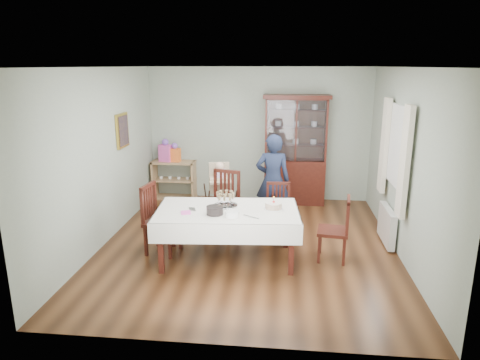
# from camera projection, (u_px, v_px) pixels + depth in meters

# --- Properties ---
(floor) EXTENTS (5.00, 5.00, 0.00)m
(floor) POSITION_uv_depth(u_px,v_px,m) (248.00, 245.00, 6.70)
(floor) COLOR #593319
(floor) RESTS_ON ground
(room_shell) EXTENTS (5.00, 5.00, 5.00)m
(room_shell) POSITION_uv_depth(u_px,v_px,m) (251.00, 132.00, 6.77)
(room_shell) COLOR #9EAA99
(room_shell) RESTS_ON floor
(dining_table) EXTENTS (2.08, 1.30, 0.76)m
(dining_table) POSITION_uv_depth(u_px,v_px,m) (228.00, 234.00, 6.11)
(dining_table) COLOR #411910
(dining_table) RESTS_ON floor
(china_cabinet) EXTENTS (1.30, 0.48, 2.18)m
(china_cabinet) POSITION_uv_depth(u_px,v_px,m) (295.00, 148.00, 8.50)
(china_cabinet) COLOR #411910
(china_cabinet) RESTS_ON floor
(sideboard) EXTENTS (0.90, 0.38, 0.80)m
(sideboard) POSITION_uv_depth(u_px,v_px,m) (174.00, 180.00, 8.96)
(sideboard) COLOR tan
(sideboard) RESTS_ON floor
(picture_frame) EXTENTS (0.04, 0.48, 0.58)m
(picture_frame) POSITION_uv_depth(u_px,v_px,m) (122.00, 131.00, 7.26)
(picture_frame) COLOR gold
(picture_frame) RESTS_ON room_shell
(window) EXTENTS (0.04, 1.02, 1.22)m
(window) POSITION_uv_depth(u_px,v_px,m) (398.00, 147.00, 6.37)
(window) COLOR white
(window) RESTS_ON room_shell
(curtain_left) EXTENTS (0.07, 0.30, 1.55)m
(curtain_left) POSITION_uv_depth(u_px,v_px,m) (405.00, 162.00, 5.80)
(curtain_left) COLOR silver
(curtain_left) RESTS_ON room_shell
(curtain_right) EXTENTS (0.07, 0.30, 1.55)m
(curtain_right) POSITION_uv_depth(u_px,v_px,m) (384.00, 146.00, 6.99)
(curtain_right) COLOR silver
(curtain_right) RESTS_ON room_shell
(radiator) EXTENTS (0.10, 0.80, 0.55)m
(radiator) POSITION_uv_depth(u_px,v_px,m) (387.00, 225.00, 6.70)
(radiator) COLOR white
(radiator) RESTS_ON floor
(chair_far_left) EXTENTS (0.59, 0.59, 1.07)m
(chair_far_left) POSITION_uv_depth(u_px,v_px,m) (222.00, 217.00, 6.98)
(chair_far_left) COLOR #411910
(chair_far_left) RESTS_ON floor
(chair_far_right) EXTENTS (0.42, 0.42, 0.90)m
(chair_far_right) POSITION_uv_depth(u_px,v_px,m) (278.00, 222.00, 6.91)
(chair_far_right) COLOR #411910
(chair_far_right) RESTS_ON floor
(chair_end_left) EXTENTS (0.54, 0.54, 1.04)m
(chair_end_left) POSITION_uv_depth(u_px,v_px,m) (162.00, 233.00, 6.37)
(chair_end_left) COLOR #411910
(chair_end_left) RESTS_ON floor
(chair_end_right) EXTENTS (0.47, 0.47, 0.94)m
(chair_end_right) POSITION_uv_depth(u_px,v_px,m) (334.00, 241.00, 6.14)
(chair_end_right) COLOR #411910
(chair_end_right) RESTS_ON floor
(woman) EXTENTS (0.61, 0.41, 1.61)m
(woman) POSITION_uv_depth(u_px,v_px,m) (273.00, 180.00, 7.37)
(woman) COLOR #161D32
(woman) RESTS_ON floor
(high_chair) EXTENTS (0.59, 0.59, 1.10)m
(high_chair) POSITION_uv_depth(u_px,v_px,m) (220.00, 199.00, 7.61)
(high_chair) COLOR black
(high_chair) RESTS_ON floor
(champagne_tray) EXTENTS (0.35, 0.35, 0.21)m
(champagne_tray) POSITION_uv_depth(u_px,v_px,m) (225.00, 202.00, 6.14)
(champagne_tray) COLOR silver
(champagne_tray) RESTS_ON dining_table
(birthday_cake) EXTENTS (0.27, 0.27, 0.19)m
(birthday_cake) POSITION_uv_depth(u_px,v_px,m) (274.00, 206.00, 6.01)
(birthday_cake) COLOR white
(birthday_cake) RESTS_ON dining_table
(plate_stack_dark) EXTENTS (0.31, 0.31, 0.11)m
(plate_stack_dark) POSITION_uv_depth(u_px,v_px,m) (215.00, 210.00, 5.81)
(plate_stack_dark) COLOR black
(plate_stack_dark) RESTS_ON dining_table
(plate_stack_white) EXTENTS (0.24, 0.24, 0.08)m
(plate_stack_white) POSITION_uv_depth(u_px,v_px,m) (232.00, 214.00, 5.72)
(plate_stack_white) COLOR white
(plate_stack_white) RESTS_ON dining_table
(napkin_stack) EXTENTS (0.16, 0.16, 0.02)m
(napkin_stack) POSITION_uv_depth(u_px,v_px,m) (186.00, 213.00, 5.86)
(napkin_stack) COLOR #E956B6
(napkin_stack) RESTS_ON dining_table
(cutlery) EXTENTS (0.15, 0.18, 0.01)m
(cutlery) POSITION_uv_depth(u_px,v_px,m) (190.00, 209.00, 6.02)
(cutlery) COLOR silver
(cutlery) RESTS_ON dining_table
(cake_knife) EXTENTS (0.23, 0.15, 0.01)m
(cake_knife) POSITION_uv_depth(u_px,v_px,m) (251.00, 217.00, 5.71)
(cake_knife) COLOR silver
(cake_knife) RESTS_ON dining_table
(gift_bag_pink) EXTENTS (0.29, 0.23, 0.47)m
(gift_bag_pink) POSITION_uv_depth(u_px,v_px,m) (166.00, 151.00, 8.80)
(gift_bag_pink) COLOR #E956B6
(gift_bag_pink) RESTS_ON sideboard
(gift_bag_orange) EXTENTS (0.23, 0.18, 0.39)m
(gift_bag_orange) POSITION_uv_depth(u_px,v_px,m) (175.00, 153.00, 8.79)
(gift_bag_orange) COLOR orange
(gift_bag_orange) RESTS_ON sideboard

